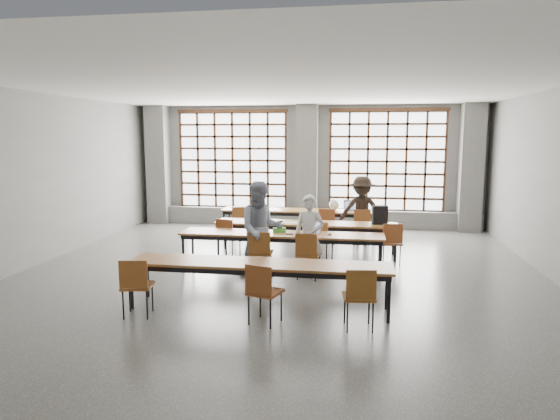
{
  "coord_description": "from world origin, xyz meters",
  "views": [
    {
      "loc": [
        1.47,
        -9.08,
        2.62
      ],
      "look_at": [
        -0.03,
        0.4,
        1.19
      ],
      "focal_mm": 32.0,
      "sensor_mm": 36.0,
      "label": 1
    }
  ],
  "objects_px": {
    "desk_row_b": "(306,225)",
    "chair_near_left": "(136,282)",
    "phone": "(290,234)",
    "desk_row_a": "(299,212)",
    "plastic_bag": "(334,205)",
    "red_pouch": "(137,283)",
    "green_box": "(279,230)",
    "mouse": "(330,234)",
    "chair_mid_left": "(227,234)",
    "chair_mid_centre": "(321,237)",
    "laptop_front": "(311,230)",
    "student_back": "(362,210)",
    "chair_back_right": "(362,223)",
    "student_male": "(309,237)",
    "desk_row_d": "(259,267)",
    "chair_back_mid": "(328,222)",
    "desk_row_c": "(281,236)",
    "chair_mid_right": "(391,239)",
    "student_female": "(261,229)",
    "backpack": "(380,215)",
    "chair_near_right": "(360,292)",
    "chair_front_left": "(260,249)",
    "chair_front_right": "(308,251)",
    "chair_near_mid": "(262,288)"
  },
  "relations": [
    {
      "from": "desk_row_a",
      "to": "laptop_front",
      "type": "distance_m",
      "value": 3.11
    },
    {
      "from": "phone",
      "to": "desk_row_a",
      "type": "bearing_deg",
      "value": 93.68
    },
    {
      "from": "chair_back_right",
      "to": "student_back",
      "type": "xyz_separation_m",
      "value": [
        -0.01,
        0.13,
        0.29
      ]
    },
    {
      "from": "desk_row_c",
      "to": "plastic_bag",
      "type": "bearing_deg",
      "value": 74.8
    },
    {
      "from": "chair_near_right",
      "to": "phone",
      "type": "relative_size",
      "value": 6.77
    },
    {
      "from": "desk_row_b",
      "to": "student_male",
      "type": "distance_m",
      "value": 1.8
    },
    {
      "from": "desk_row_c",
      "to": "chair_mid_left",
      "type": "distance_m",
      "value": 1.44
    },
    {
      "from": "chair_back_right",
      "to": "green_box",
      "type": "height_order",
      "value": "chair_back_right"
    },
    {
      "from": "chair_mid_centre",
      "to": "chair_near_right",
      "type": "bearing_deg",
      "value": -77.44
    },
    {
      "from": "chair_near_right",
      "to": "desk_row_c",
      "type": "bearing_deg",
      "value": 117.41
    },
    {
      "from": "phone",
      "to": "chair_mid_centre",
      "type": "bearing_deg",
      "value": 54.25
    },
    {
      "from": "green_box",
      "to": "phone",
      "type": "relative_size",
      "value": 1.92
    },
    {
      "from": "chair_mid_centre",
      "to": "backpack",
      "type": "height_order",
      "value": "backpack"
    },
    {
      "from": "chair_mid_right",
      "to": "chair_near_mid",
      "type": "relative_size",
      "value": 1.0
    },
    {
      "from": "chair_near_left",
      "to": "red_pouch",
      "type": "distance_m",
      "value": 0.09
    },
    {
      "from": "chair_mid_centre",
      "to": "chair_mid_right",
      "type": "bearing_deg",
      "value": -0.09
    },
    {
      "from": "desk_row_b",
      "to": "chair_mid_centre",
      "type": "height_order",
      "value": "chair_mid_centre"
    },
    {
      "from": "chair_mid_centre",
      "to": "mouse",
      "type": "height_order",
      "value": "chair_mid_centre"
    },
    {
      "from": "chair_back_mid",
      "to": "chair_back_right",
      "type": "relative_size",
      "value": 1.0
    },
    {
      "from": "plastic_bag",
      "to": "red_pouch",
      "type": "height_order",
      "value": "plastic_bag"
    },
    {
      "from": "chair_back_right",
      "to": "student_male",
      "type": "distance_m",
      "value": 3.19
    },
    {
      "from": "chair_mid_right",
      "to": "student_female",
      "type": "xyz_separation_m",
      "value": [
        -2.46,
        -1.16,
        0.36
      ]
    },
    {
      "from": "mouse",
      "to": "backpack",
      "type": "relative_size",
      "value": 0.24
    },
    {
      "from": "desk_row_c",
      "to": "desk_row_d",
      "type": "relative_size",
      "value": 1.0
    },
    {
      "from": "student_back",
      "to": "laptop_front",
      "type": "bearing_deg",
      "value": -105.11
    },
    {
      "from": "student_back",
      "to": "phone",
      "type": "xyz_separation_m",
      "value": [
        -1.39,
        -2.75,
        -0.09
      ]
    },
    {
      "from": "chair_mid_left",
      "to": "chair_mid_centre",
      "type": "distance_m",
      "value": 2.0
    },
    {
      "from": "desk_row_c",
      "to": "chair_near_right",
      "type": "relative_size",
      "value": 4.55
    },
    {
      "from": "desk_row_b",
      "to": "backpack",
      "type": "relative_size",
      "value": 10.0
    },
    {
      "from": "desk_row_a",
      "to": "chair_near_mid",
      "type": "bearing_deg",
      "value": -87.89
    },
    {
      "from": "chair_near_right",
      "to": "chair_mid_centre",
      "type": "bearing_deg",
      "value": 102.56
    },
    {
      "from": "laptop_front",
      "to": "plastic_bag",
      "type": "xyz_separation_m",
      "value": [
        0.29,
        3.1,
        0.08
      ]
    },
    {
      "from": "plastic_bag",
      "to": "mouse",
      "type": "bearing_deg",
      "value": -88.59
    },
    {
      "from": "desk_row_b",
      "to": "chair_back_right",
      "type": "distance_m",
      "value": 1.75
    },
    {
      "from": "desk_row_c",
      "to": "plastic_bag",
      "type": "distance_m",
      "value": 3.33
    },
    {
      "from": "chair_mid_right",
      "to": "chair_near_left",
      "type": "bearing_deg",
      "value": -136.74
    },
    {
      "from": "red_pouch",
      "to": "laptop_front",
      "type": "bearing_deg",
      "value": 52.77
    },
    {
      "from": "chair_mid_left",
      "to": "chair_near_left",
      "type": "relative_size",
      "value": 1.0
    },
    {
      "from": "desk_row_b",
      "to": "chair_near_left",
      "type": "height_order",
      "value": "chair_near_left"
    },
    {
      "from": "desk_row_d",
      "to": "chair_back_mid",
      "type": "distance_m",
      "value": 4.9
    },
    {
      "from": "chair_front_left",
      "to": "chair_front_right",
      "type": "bearing_deg",
      "value": 0.04
    },
    {
      "from": "chair_front_right",
      "to": "backpack",
      "type": "bearing_deg",
      "value": 55.29
    },
    {
      "from": "chair_near_mid",
      "to": "desk_row_a",
      "type": "bearing_deg",
      "value": 92.11
    },
    {
      "from": "desk_row_a",
      "to": "chair_back_right",
      "type": "distance_m",
      "value": 1.73
    },
    {
      "from": "mouse",
      "to": "green_box",
      "type": "distance_m",
      "value": 1.01
    },
    {
      "from": "mouse",
      "to": "desk_row_c",
      "type": "bearing_deg",
      "value": 178.79
    },
    {
      "from": "chair_back_mid",
      "to": "chair_mid_right",
      "type": "xyz_separation_m",
      "value": [
        1.41,
        -1.87,
        0.0
      ]
    },
    {
      "from": "chair_back_right",
      "to": "chair_mid_left",
      "type": "xyz_separation_m",
      "value": [
        -2.85,
        -1.87,
        0.0
      ]
    },
    {
      "from": "chair_mid_centre",
      "to": "chair_near_right",
      "type": "height_order",
      "value": "same"
    },
    {
      "from": "chair_back_mid",
      "to": "student_female",
      "type": "xyz_separation_m",
      "value": [
        -1.06,
        -3.03,
        0.36
      ]
    }
  ]
}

